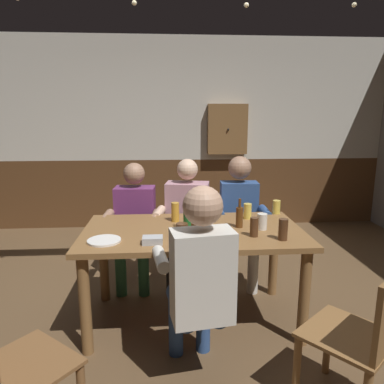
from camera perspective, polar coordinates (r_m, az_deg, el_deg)
ground_plane at (r=2.99m, az=0.43°, el=-21.27°), size 7.13×7.13×0.00m
back_wall_upper at (r=5.29m, az=-1.92°, el=14.37°), size 5.94×0.12×1.70m
back_wall_wainscot at (r=5.42m, az=-1.82°, el=-0.03°), size 5.94×0.12×0.99m
dining_table at (r=2.86m, az=0.16°, el=-7.96°), size 1.70×0.92×0.77m
person_0 at (r=3.53m, az=-9.04°, el=-4.22°), size 0.54×0.53×1.19m
person_1 at (r=3.52m, az=-0.83°, el=-3.79°), size 0.59×0.59×1.23m
person_2 at (r=3.57m, az=7.50°, el=-3.50°), size 0.52×0.51×1.25m
person_3 at (r=2.22m, az=1.15°, el=-13.22°), size 0.53×0.54×1.27m
chair_empty_near_right at (r=2.07m, az=-27.42°, el=-23.95°), size 0.62×0.62×0.88m
chair_empty_near_left at (r=2.29m, az=25.36°, el=-19.98°), size 0.62×0.62×0.88m
table_candle at (r=2.68m, az=0.41°, el=-6.04°), size 0.04×0.04×0.08m
condiment_caddy at (r=2.53m, az=-6.22°, el=-7.54°), size 0.14×0.10×0.05m
plate_0 at (r=2.63m, az=-13.67°, el=-7.45°), size 0.23×0.23×0.01m
bottle_0 at (r=2.77m, az=-0.70°, el=-3.90°), size 0.07×0.07×0.28m
bottle_1 at (r=2.87m, az=7.47°, el=-3.86°), size 0.06×0.06×0.23m
bottle_2 at (r=2.90m, az=2.10°, el=-3.77°), size 0.06×0.06×0.20m
bottle_3 at (r=2.52m, az=0.67°, el=-6.24°), size 0.07×0.07×0.20m
pint_glass_0 at (r=3.33m, az=13.15°, el=-2.32°), size 0.07×0.07×0.12m
pint_glass_1 at (r=2.86m, az=10.97°, el=-4.59°), size 0.08×0.08×0.12m
pint_glass_2 at (r=2.69m, az=9.74°, el=-5.44°), size 0.06×0.06×0.14m
pint_glass_3 at (r=3.13m, az=1.61°, el=-3.04°), size 0.07×0.07×0.11m
pint_glass_4 at (r=3.12m, az=8.73°, el=-3.00°), size 0.07×0.07×0.13m
pint_glass_5 at (r=3.01m, az=-2.66°, el=-3.16°), size 0.07×0.07×0.16m
pint_glass_6 at (r=2.65m, az=14.14°, el=-5.74°), size 0.07×0.07×0.15m
pint_glass_7 at (r=2.57m, az=-1.58°, el=-6.28°), size 0.08×0.08×0.12m
wall_dart_cabinet at (r=5.23m, az=5.60°, el=9.82°), size 0.56×0.15×0.70m
string_lights at (r=3.02m, az=-0.17°, el=27.92°), size 4.19×0.04×0.09m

